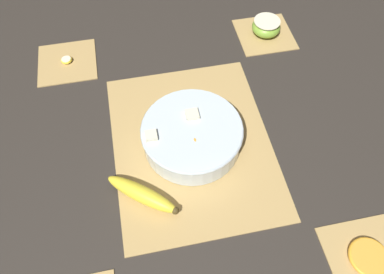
% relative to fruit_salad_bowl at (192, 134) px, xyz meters
% --- Properties ---
extents(ground_plane, '(6.00, 6.00, 0.00)m').
position_rel_fruit_salad_bowl_xyz_m(ground_plane, '(0.00, 0.00, -0.04)').
color(ground_plane, '#2D2823').
extents(bamboo_mat_center, '(0.50, 0.39, 0.01)m').
position_rel_fruit_salad_bowl_xyz_m(bamboo_mat_center, '(0.00, 0.00, -0.04)').
color(bamboo_mat_center, tan).
rests_on(bamboo_mat_center, ground_plane).
extents(coaster_mat_near_left, '(0.17, 0.17, 0.01)m').
position_rel_fruit_salad_bowl_xyz_m(coaster_mat_near_left, '(-0.35, -0.30, -0.04)').
color(coaster_mat_near_left, tan).
rests_on(coaster_mat_near_left, ground_plane).
extents(coaster_mat_far_left, '(0.17, 0.17, 0.01)m').
position_rel_fruit_salad_bowl_xyz_m(coaster_mat_far_left, '(-0.35, 0.30, -0.04)').
color(coaster_mat_far_left, tan).
rests_on(coaster_mat_far_left, ground_plane).
extents(coaster_mat_far_right, '(0.17, 0.17, 0.01)m').
position_rel_fruit_salad_bowl_xyz_m(coaster_mat_far_right, '(0.35, 0.30, -0.04)').
color(coaster_mat_far_right, tan).
rests_on(coaster_mat_far_right, ground_plane).
extents(fruit_salad_bowl, '(0.25, 0.25, 0.08)m').
position_rel_fruit_salad_bowl_xyz_m(fruit_salad_bowl, '(0.00, 0.00, 0.00)').
color(fruit_salad_bowl, silver).
rests_on(fruit_salad_bowl, bamboo_mat_center).
extents(whole_banana, '(0.14, 0.16, 0.04)m').
position_rel_fruit_salad_bowl_xyz_m(whole_banana, '(0.12, -0.14, -0.02)').
color(whole_banana, yellow).
rests_on(whole_banana, bamboo_mat_center).
extents(apple_half, '(0.09, 0.09, 0.05)m').
position_rel_fruit_salad_bowl_xyz_m(apple_half, '(-0.35, 0.30, -0.01)').
color(apple_half, '#7FAD38').
rests_on(apple_half, coaster_mat_far_left).
extents(orange_slice_whole, '(0.09, 0.09, 0.01)m').
position_rel_fruit_salad_bowl_xyz_m(orange_slice_whole, '(0.35, 0.30, -0.03)').
color(orange_slice_whole, '#F9A338').
rests_on(orange_slice_whole, coaster_mat_far_right).
extents(banana_coin_single, '(0.03, 0.03, 0.01)m').
position_rel_fruit_salad_bowl_xyz_m(banana_coin_single, '(-0.35, -0.30, -0.03)').
color(banana_coin_single, '#F7EFC6').
rests_on(banana_coin_single, coaster_mat_near_left).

